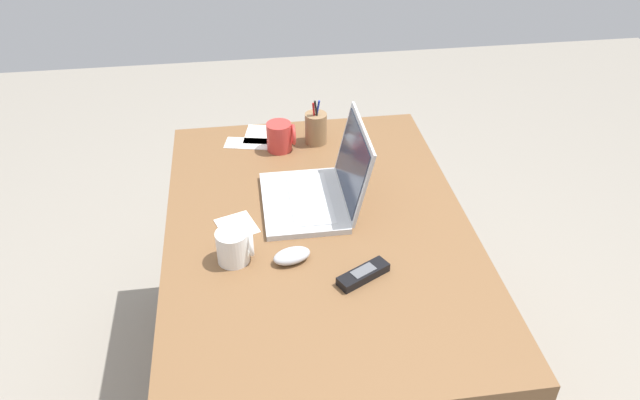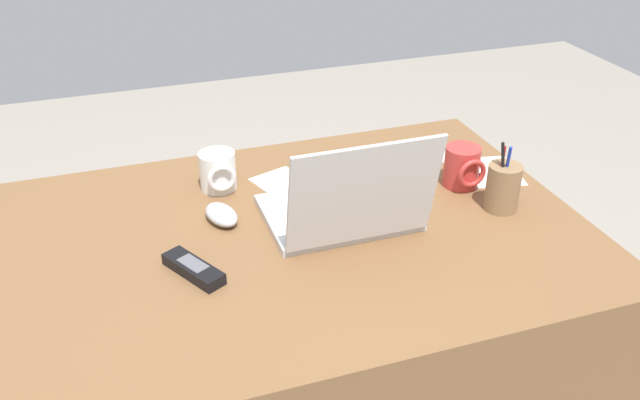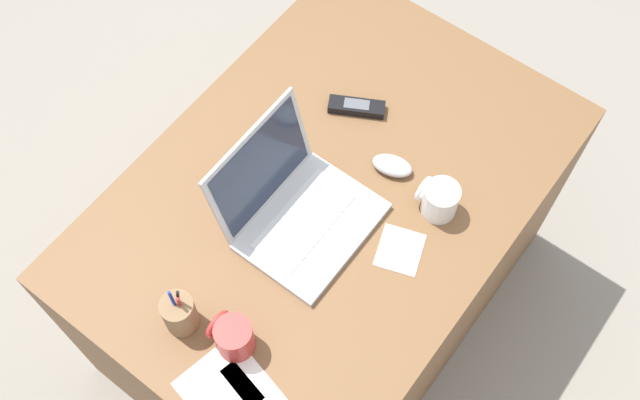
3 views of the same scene
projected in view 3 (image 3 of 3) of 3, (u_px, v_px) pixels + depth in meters
name	position (u px, v px, depth m)	size (l,w,h in m)	color
ground_plane	(326.00, 299.00, 2.57)	(6.00, 6.00, 0.00)	gray
desk	(327.00, 252.00, 2.24)	(1.24, 0.86, 0.75)	brown
laptop	(295.00, 207.00, 1.83)	(0.32, 0.30, 0.25)	silver
computer_mouse	(392.00, 166.00, 1.92)	(0.06, 0.10, 0.04)	silver
coffee_mug_white	(439.00, 199.00, 1.85)	(0.09, 0.10, 0.09)	white
coffee_mug_tall	(233.00, 337.00, 1.69)	(0.08, 0.10, 0.10)	#C63833
cordless_phone	(357.00, 107.00, 2.01)	(0.11, 0.15, 0.03)	black
pen_holder	(180.00, 314.00, 1.70)	(0.07, 0.07, 0.16)	olive
paper_note_near_laptop	(400.00, 250.00, 1.83)	(0.11, 0.10, 0.00)	white
paper_note_left	(218.00, 391.00, 1.68)	(0.13, 0.16, 0.00)	white
paper_note_right	(257.00, 390.00, 1.68)	(0.07, 0.17, 0.00)	white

